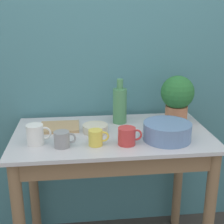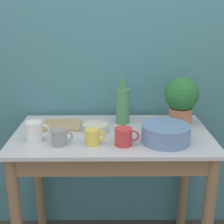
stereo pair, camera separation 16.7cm
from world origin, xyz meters
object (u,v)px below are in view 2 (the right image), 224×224
object	(u,v)px
mug_white	(35,131)
mug_yellow	(93,137)
tray_board	(62,125)
bowl_wash_large	(166,133)
potted_plant	(181,98)
mug_grey	(59,137)
mug_red	(124,137)
bottle_tall	(123,105)
bowl_small_cream	(96,128)

from	to	relation	value
mug_white	mug_yellow	world-z (taller)	mug_white
tray_board	bowl_wash_large	bearing A→B (deg)	-22.12
potted_plant	mug_grey	bearing A→B (deg)	-157.05
potted_plant	tray_board	bearing A→B (deg)	-178.18
potted_plant	mug_red	xyz separation A→B (m)	(-0.34, -0.29, -0.12)
bowl_wash_large	mug_red	distance (m)	0.22
bowl_wash_large	bottle_tall	size ratio (longest dim) A/B	0.93
mug_yellow	bowl_small_cream	size ratio (longest dim) A/B	0.74
mug_grey	mug_yellow	xyz separation A→B (m)	(0.17, 0.00, 0.00)
mug_grey	mug_yellow	distance (m)	0.17
mug_white	mug_red	size ratio (longest dim) A/B	1.01
bowl_wash_large	tray_board	size ratio (longest dim) A/B	1.13
potted_plant	mug_white	bearing A→B (deg)	-163.86
mug_red	tray_board	world-z (taller)	mug_red
bowl_wash_large	mug_white	size ratio (longest dim) A/B	2.00
bowl_small_cream	tray_board	bearing A→B (deg)	158.39
bowl_wash_large	mug_white	world-z (taller)	mug_white
bowl_small_cream	bottle_tall	bearing A→B (deg)	41.43
bowl_wash_large	mug_grey	bearing A→B (deg)	-176.74
bottle_tall	mug_red	size ratio (longest dim) A/B	2.17
bowl_small_cream	mug_grey	bearing A→B (deg)	-133.88
mug_red	bottle_tall	bearing A→B (deg)	88.80
bottle_tall	mug_white	world-z (taller)	bottle_tall
bottle_tall	mug_white	xyz separation A→B (m)	(-0.46, -0.27, -0.06)
potted_plant	mug_yellow	size ratio (longest dim) A/B	2.76
mug_grey	mug_red	size ratio (longest dim) A/B	0.90
mug_red	tray_board	size ratio (longest dim) A/B	0.56
tray_board	potted_plant	bearing A→B (deg)	1.82
bottle_tall	mug_white	size ratio (longest dim) A/B	2.15
bottle_tall	mug_red	world-z (taller)	bottle_tall
mug_yellow	bottle_tall	bearing A→B (deg)	62.81
mug_grey	bowl_wash_large	bearing A→B (deg)	3.26
potted_plant	mug_white	distance (m)	0.83
bowl_wash_large	bottle_tall	distance (m)	0.36
potted_plant	bottle_tall	xyz separation A→B (m)	(-0.33, 0.04, -0.05)
bowl_wash_large	bottle_tall	bearing A→B (deg)	126.05
mug_white	mug_grey	xyz separation A→B (m)	(0.13, -0.05, -0.01)
bowl_small_cream	tray_board	xyz separation A→B (m)	(-0.20, 0.08, -0.01)
mug_grey	mug_yellow	world-z (taller)	same
bowl_wash_large	bottle_tall	world-z (taller)	bottle_tall
bowl_wash_large	bowl_small_cream	world-z (taller)	bowl_wash_large
bottle_tall	mug_yellow	xyz separation A→B (m)	(-0.16, -0.31, -0.07)
mug_grey	bowl_small_cream	xyz separation A→B (m)	(0.17, 0.18, -0.02)
bottle_tall	mug_yellow	size ratio (longest dim) A/B	2.58
potted_plant	bowl_wash_large	world-z (taller)	potted_plant
mug_grey	mug_red	bearing A→B (deg)	-1.11
mug_yellow	mug_grey	bearing A→B (deg)	-179.36
mug_yellow	potted_plant	bearing A→B (deg)	29.32
potted_plant	mug_grey	size ratio (longest dim) A/B	2.59
mug_red	bowl_small_cream	distance (m)	0.24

